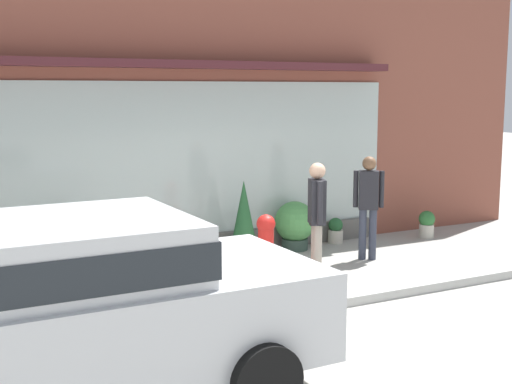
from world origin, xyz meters
TOP-DOWN VIEW (x-y plane):
  - ground_plane at (0.00, 0.00)m, footprint 60.00×60.00m
  - curb_strip at (0.00, -0.20)m, footprint 14.00×0.24m
  - storefront at (0.01, 3.18)m, footprint 14.00×0.81m
  - fire_hydrant at (0.47, 1.09)m, footprint 0.40×0.37m
  - pedestrian_with_handbag at (1.15, 0.86)m, footprint 0.37×0.64m
  - pedestrian_passerby at (2.54, 1.55)m, footprint 0.42×0.33m
  - parked_car_silver at (-2.80, -1.44)m, footprint 4.32×2.09m
  - potted_plant_near_hydrant at (0.78, 2.39)m, footprint 0.47×0.47m
  - potted_plant_trailing_edge at (-2.63, 2.56)m, footprint 0.43×0.43m
  - potted_plant_window_left at (4.47, 2.35)m, footprint 0.29×0.29m
  - potted_plant_by_entrance at (2.76, 2.76)m, footprint 0.27×0.27m
  - potted_plant_window_right at (1.87, 2.66)m, footprint 0.68×0.68m

SIDE VIEW (x-z plane):
  - ground_plane at x=0.00m, z-range 0.00..0.00m
  - curb_strip at x=0.00m, z-range 0.00..0.12m
  - potted_plant_by_entrance at x=2.76m, z-range 0.00..0.45m
  - potted_plant_window_left at x=4.47m, z-range 0.01..0.51m
  - potted_plant_trailing_edge at x=-2.63m, z-range 0.01..0.74m
  - potted_plant_window_right at x=1.87m, z-range 0.03..0.85m
  - fire_hydrant at x=0.47m, z-range 0.01..0.99m
  - potted_plant_near_hydrant at x=0.78m, z-range -0.02..1.26m
  - parked_car_silver at x=-2.80m, z-range 0.11..1.73m
  - pedestrian_passerby at x=2.54m, z-range 0.14..1.78m
  - pedestrian_with_handbag at x=1.15m, z-range 0.14..1.82m
  - storefront at x=0.01m, z-range -0.05..4.75m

